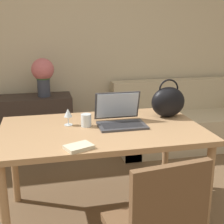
{
  "coord_description": "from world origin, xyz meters",
  "views": [
    {
      "loc": [
        -0.51,
        -1.37,
        1.54
      ],
      "look_at": [
        -0.01,
        0.84,
        0.89
      ],
      "focal_mm": 50.0,
      "sensor_mm": 36.0,
      "label": 1
    }
  ],
  "objects_px": {
    "wine_glass": "(68,114)",
    "handbag": "(168,102)",
    "couch": "(184,123)",
    "flower_vase": "(43,73)",
    "laptop": "(120,116)",
    "drinking_glass": "(86,120)"
  },
  "relations": [
    {
      "from": "drinking_glass",
      "to": "flower_vase",
      "type": "bearing_deg",
      "value": 102.24
    },
    {
      "from": "couch",
      "to": "flower_vase",
      "type": "height_order",
      "value": "flower_vase"
    },
    {
      "from": "wine_glass",
      "to": "flower_vase",
      "type": "relative_size",
      "value": 0.3
    },
    {
      "from": "wine_glass",
      "to": "drinking_glass",
      "type": "bearing_deg",
      "value": -23.34
    },
    {
      "from": "wine_glass",
      "to": "handbag",
      "type": "bearing_deg",
      "value": 3.12
    },
    {
      "from": "laptop",
      "to": "wine_glass",
      "type": "height_order",
      "value": "laptop"
    },
    {
      "from": "couch",
      "to": "laptop",
      "type": "distance_m",
      "value": 1.85
    },
    {
      "from": "couch",
      "to": "handbag",
      "type": "xyz_separation_m",
      "value": [
        -0.75,
        -1.2,
        0.62
      ]
    },
    {
      "from": "laptop",
      "to": "wine_glass",
      "type": "bearing_deg",
      "value": 172.86
    },
    {
      "from": "couch",
      "to": "drinking_glass",
      "type": "xyz_separation_m",
      "value": [
        -1.46,
        -1.3,
        0.53
      ]
    },
    {
      "from": "couch",
      "to": "handbag",
      "type": "height_order",
      "value": "handbag"
    },
    {
      "from": "drinking_glass",
      "to": "wine_glass",
      "type": "xyz_separation_m",
      "value": [
        -0.13,
        0.06,
        0.04
      ]
    },
    {
      "from": "laptop",
      "to": "handbag",
      "type": "distance_m",
      "value": 0.46
    },
    {
      "from": "couch",
      "to": "laptop",
      "type": "height_order",
      "value": "laptop"
    },
    {
      "from": "handbag",
      "to": "drinking_glass",
      "type": "bearing_deg",
      "value": -171.75
    },
    {
      "from": "flower_vase",
      "to": "laptop",
      "type": "bearing_deg",
      "value": -67.45
    },
    {
      "from": "handbag",
      "to": "flower_vase",
      "type": "xyz_separation_m",
      "value": [
        -1.01,
        1.27,
        0.08
      ]
    },
    {
      "from": "couch",
      "to": "laptop",
      "type": "xyz_separation_m",
      "value": [
        -1.2,
        -1.29,
        0.55
      ]
    },
    {
      "from": "laptop",
      "to": "flower_vase",
      "type": "bearing_deg",
      "value": 112.55
    },
    {
      "from": "wine_glass",
      "to": "flower_vase",
      "type": "distance_m",
      "value": 1.33
    },
    {
      "from": "wine_glass",
      "to": "handbag",
      "type": "relative_size",
      "value": 0.41
    },
    {
      "from": "wine_glass",
      "to": "flower_vase",
      "type": "height_order",
      "value": "flower_vase"
    }
  ]
}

